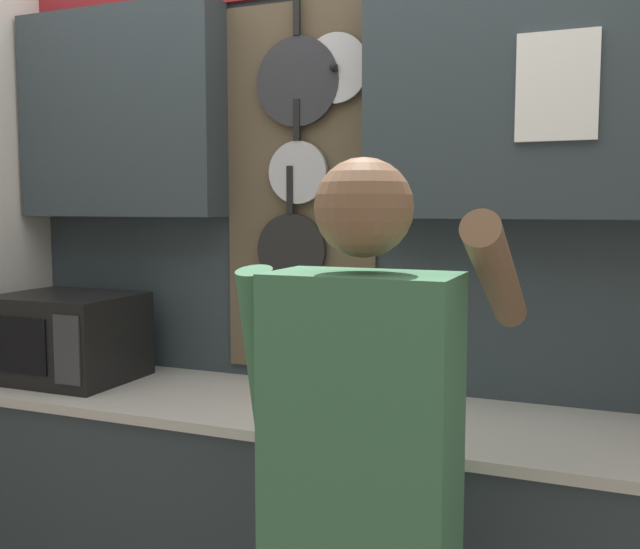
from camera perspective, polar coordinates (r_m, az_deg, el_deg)
The scene contains 4 objects.
back_wall_unit at distance 2.35m, azimuth 2.15°, elevation 5.15°, with size 3.07×0.22×2.44m.
microwave at distance 2.66m, azimuth -19.52°, elevation -4.72°, with size 0.46×0.38×0.30m.
utensil_crock at distance 2.20m, azimuth -1.92°, elevation -8.33°, with size 0.11×0.11×0.33m.
person at distance 1.54m, azimuth 3.51°, elevation -16.04°, with size 0.54×0.61×1.63m.
Camera 1 is at (0.82, -1.96, 1.53)m, focal length 40.00 mm.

